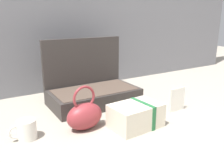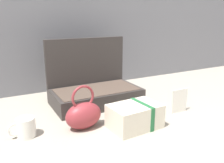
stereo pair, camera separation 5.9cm
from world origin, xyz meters
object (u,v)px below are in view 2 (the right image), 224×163
open_suitcase (94,88)px  info_card_left (179,101)px  coffee_mug (25,127)px  cream_toiletry_bag (135,116)px  teal_pouch_handbag (84,114)px

open_suitcase → info_card_left: size_ratio=3.87×
coffee_mug → info_card_left: info_card_left is taller
cream_toiletry_bag → coffee_mug: size_ratio=2.12×
coffee_mug → info_card_left: size_ratio=0.87×
open_suitcase → coffee_mug: bearing=-150.0°
open_suitcase → info_card_left: 0.47m
open_suitcase → teal_pouch_handbag: open_suitcase is taller
teal_pouch_handbag → info_card_left: bearing=-7.7°
teal_pouch_handbag → coffee_mug: teal_pouch_handbag is taller
coffee_mug → info_card_left: bearing=-8.3°
info_card_left → coffee_mug: bearing=171.8°
teal_pouch_handbag → coffee_mug: size_ratio=1.82×
open_suitcase → info_card_left: bearing=-47.0°
open_suitcase → teal_pouch_handbag: 0.33m
open_suitcase → info_card_left: open_suitcase is taller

